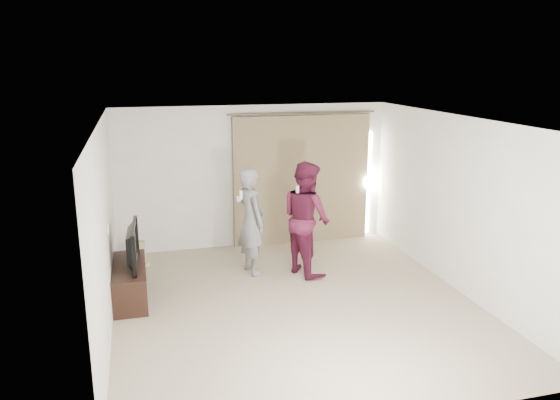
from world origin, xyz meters
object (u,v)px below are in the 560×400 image
(person_man, at_px, (251,221))
(person_woman, at_px, (306,218))
(tv, at_px, (127,246))
(tv_console, at_px, (130,282))

(person_man, bearing_deg, person_woman, -14.34)
(tv, xyz_separation_m, person_man, (1.92, 0.56, 0.06))
(tv, bearing_deg, tv_console, -177.37)
(tv_console, relative_size, tv, 1.30)
(tv_console, bearing_deg, person_man, 16.21)
(tv, relative_size, person_man, 0.59)
(tv, xyz_separation_m, person_woman, (2.77, 0.34, 0.11))
(tv_console, height_order, person_man, person_man)
(tv_console, xyz_separation_m, person_man, (1.92, 0.56, 0.62))
(tv, relative_size, person_woman, 0.56)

